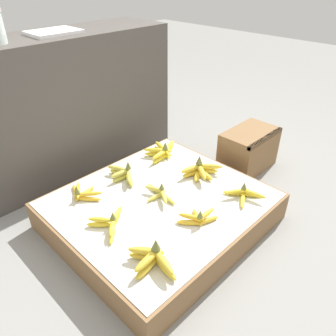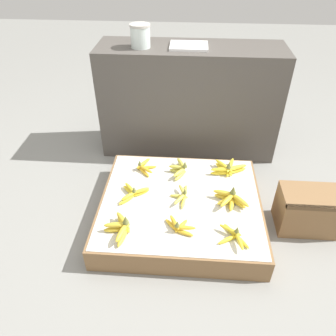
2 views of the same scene
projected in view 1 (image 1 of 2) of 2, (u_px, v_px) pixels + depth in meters
ground_plane at (160, 222)px, 1.73m from camera, size 10.00×10.00×0.00m
display_platform at (160, 210)px, 1.69m from camera, size 1.00×0.90×0.16m
back_vendor_table at (67, 105)px, 2.02m from camera, size 1.35×0.41×0.83m
wooden_crate at (248, 150)px, 2.12m from camera, size 0.37×0.24×0.26m
banana_bunch_front_left at (153, 259)px, 1.27m from camera, size 0.16×0.23×0.11m
banana_bunch_front_midleft at (198, 218)px, 1.49m from camera, size 0.18×0.14×0.08m
banana_bunch_front_midright at (244, 194)px, 1.64m from camera, size 0.18×0.21×0.08m
banana_bunch_middle_left at (110, 222)px, 1.46m from camera, size 0.19×0.19×0.08m
banana_bunch_middle_midleft at (160, 193)px, 1.65m from camera, size 0.12×0.22×0.08m
banana_bunch_middle_midright at (200, 170)px, 1.81m from camera, size 0.22×0.16×0.11m
banana_bunch_back_left at (82, 193)px, 1.65m from camera, size 0.14×0.22×0.08m
banana_bunch_back_midleft at (123, 174)px, 1.78m from camera, size 0.13×0.22×0.10m
banana_bunch_back_midright at (163, 151)px, 1.99m from camera, size 0.25×0.18×0.10m
foam_tray_white at (54, 32)px, 1.77m from camera, size 0.26×0.21×0.02m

